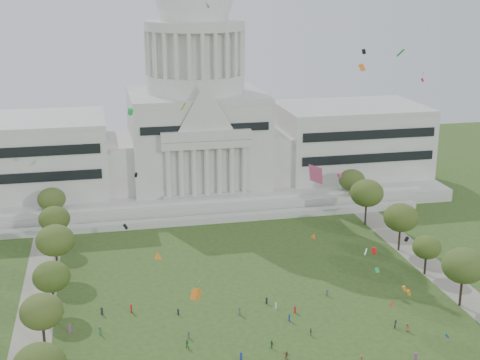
# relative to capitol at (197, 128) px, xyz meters

# --- Properties ---
(capitol) EXTENTS (160.00, 64.50, 91.30)m
(capitol) POSITION_rel_capitol_xyz_m (0.00, 0.00, 0.00)
(capitol) COLOR beige
(capitol) RESTS_ON ground
(path_left) EXTENTS (8.00, 160.00, 0.04)m
(path_left) POSITION_rel_capitol_xyz_m (-48.00, -83.59, -22.28)
(path_left) COLOR gray
(path_left) RESTS_ON ground
(path_right) EXTENTS (8.00, 160.00, 0.04)m
(path_right) POSITION_rel_capitol_xyz_m (48.00, -83.59, -22.28)
(path_right) COLOR gray
(path_right) RESTS_ON ground
(row_tree_l_2) EXTENTS (8.42, 8.42, 11.97)m
(row_tree_l_2) POSITION_rel_capitol_xyz_m (-45.04, -96.29, -13.79)
(row_tree_l_2) COLOR black
(row_tree_l_2) RESTS_ON ground
(row_tree_r_2) EXTENTS (9.55, 9.55, 13.58)m
(row_tree_r_2) POSITION_rel_capitol_xyz_m (44.17, -96.15, -12.64)
(row_tree_r_2) COLOR black
(row_tree_r_2) RESTS_ON ground
(row_tree_l_3) EXTENTS (8.12, 8.12, 11.55)m
(row_tree_l_3) POSITION_rel_capitol_xyz_m (-44.09, -79.67, -14.09)
(row_tree_l_3) COLOR black
(row_tree_l_3) RESTS_ON ground
(row_tree_r_3) EXTENTS (7.01, 7.01, 9.98)m
(row_tree_r_3) POSITION_rel_capitol_xyz_m (44.40, -79.10, -15.21)
(row_tree_r_3) COLOR black
(row_tree_r_3) RESTS_ON ground
(row_tree_l_4) EXTENTS (9.29, 9.29, 13.21)m
(row_tree_l_4) POSITION_rel_capitol_xyz_m (-44.08, -61.17, -12.90)
(row_tree_l_4) COLOR black
(row_tree_l_4) RESTS_ON ground
(row_tree_r_4) EXTENTS (9.19, 9.19, 13.06)m
(row_tree_r_4) POSITION_rel_capitol_xyz_m (44.76, -63.55, -13.01)
(row_tree_r_4) COLOR black
(row_tree_r_4) RESTS_ON ground
(row_tree_l_5) EXTENTS (8.33, 8.33, 11.85)m
(row_tree_l_5) POSITION_rel_capitol_xyz_m (-45.22, -42.58, -13.88)
(row_tree_l_5) COLOR black
(row_tree_l_5) RESTS_ON ground
(row_tree_r_5) EXTENTS (9.82, 9.82, 13.96)m
(row_tree_r_5) POSITION_rel_capitol_xyz_m (43.49, -43.40, -12.37)
(row_tree_r_5) COLOR black
(row_tree_r_5) RESTS_ON ground
(row_tree_l_6) EXTENTS (8.19, 8.19, 11.64)m
(row_tree_l_6) POSITION_rel_capitol_xyz_m (-46.87, -24.45, -14.02)
(row_tree_l_6) COLOR black
(row_tree_l_6) RESTS_ON ground
(row_tree_r_6) EXTENTS (8.42, 8.42, 11.97)m
(row_tree_r_6) POSITION_rel_capitol_xyz_m (45.96, -25.46, -13.79)
(row_tree_r_6) COLOR black
(row_tree_r_6) RESTS_ON ground
(person_0) EXTENTS (1.03, 1.07, 1.85)m
(person_0) POSITION_rel_capitol_xyz_m (27.61, -104.38, -21.37)
(person_0) COLOR olive
(person_0) RESTS_ON ground
(person_2) EXTENTS (1.06, 1.04, 1.89)m
(person_2) POSITION_rel_capitol_xyz_m (25.81, -102.64, -21.35)
(person_2) COLOR #4C4C51
(person_2) RESTS_ON ground
(person_3) EXTENTS (0.80, 1.29, 1.88)m
(person_3) POSITION_rel_capitol_xyz_m (13.69, -113.72, -21.36)
(person_3) COLOR olive
(person_3) RESTS_ON ground
(person_4) EXTENTS (0.87, 1.13, 1.70)m
(person_4) POSITION_rel_capitol_xyz_m (-1.46, -104.62, -21.44)
(person_4) COLOR #33723F
(person_4) RESTS_ON ground
(person_5) EXTENTS (1.63, 1.49, 1.71)m
(person_5) POSITION_rel_capitol_xyz_m (0.29, -109.20, -21.44)
(person_5) COLOR olive
(person_5) RESTS_ON ground
(person_8) EXTENTS (0.94, 0.66, 1.79)m
(person_8) POSITION_rel_capitol_xyz_m (-17.77, -101.08, -21.40)
(person_8) COLOR #33723F
(person_8) RESTS_ON ground
(person_10) EXTENTS (0.71, 1.05, 1.64)m
(person_10) POSITION_rel_capitol_xyz_m (7.58, -101.75, -21.48)
(person_10) COLOR #33723F
(person_10) RESTS_ON ground
(distant_crowd) EXTENTS (66.71, 35.70, 1.93)m
(distant_crowd) POSITION_rel_capitol_xyz_m (-17.17, -100.79, -21.42)
(distant_crowd) COLOR #B21E1E
(distant_crowd) RESTS_ON ground
(kite_swarm) EXTENTS (85.14, 102.16, 64.68)m
(kite_swarm) POSITION_rel_capitol_xyz_m (2.06, -106.52, 5.90)
(kite_swarm) COLOR red
(kite_swarm) RESTS_ON ground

